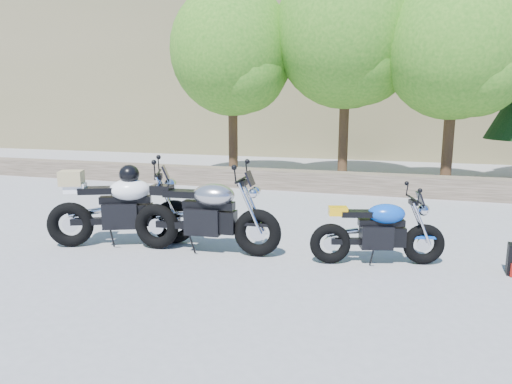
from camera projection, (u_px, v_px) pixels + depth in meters
ground at (223, 253)px, 6.70m from camera, size 90.00×90.00×0.00m
stone_wall at (301, 180)px, 11.82m from camera, size 22.00×0.55×0.50m
hillside at (416, 26)px, 30.70m from camera, size 80.00×30.00×15.00m
tree_decid_left at (235, 55)px, 13.44m from camera, size 3.67×3.67×5.62m
tree_decid_mid at (350, 38)px, 12.77m from camera, size 4.08×4.08×6.24m
tree_decid_right at (460, 52)px, 11.47m from camera, size 3.54×3.54×5.41m
silver_bike at (207, 216)px, 6.65m from camera, size 2.26×0.72×1.14m
white_bike at (121, 206)px, 7.00m from camera, size 2.14×1.11×1.26m
blue_bike at (378, 232)px, 6.17m from camera, size 1.80×0.73×0.92m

